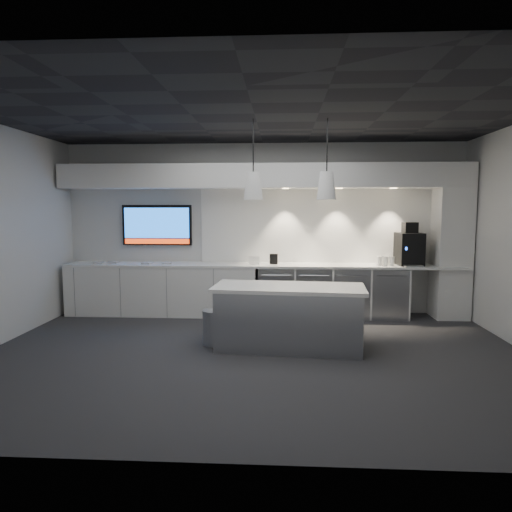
# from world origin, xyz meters

# --- Properties ---
(floor) EXTENTS (7.00, 7.00, 0.00)m
(floor) POSITION_xyz_m (0.00, 0.00, 0.00)
(floor) COLOR #2C2C2E
(floor) RESTS_ON ground
(ceiling) EXTENTS (7.00, 7.00, 0.00)m
(ceiling) POSITION_xyz_m (0.00, 0.00, 3.00)
(ceiling) COLOR black
(ceiling) RESTS_ON wall_back
(wall_back) EXTENTS (7.00, 0.00, 7.00)m
(wall_back) POSITION_xyz_m (0.00, 2.50, 1.50)
(wall_back) COLOR silver
(wall_back) RESTS_ON floor
(wall_front) EXTENTS (7.00, 0.00, 7.00)m
(wall_front) POSITION_xyz_m (0.00, -2.50, 1.50)
(wall_front) COLOR silver
(wall_front) RESTS_ON floor
(back_counter) EXTENTS (6.80, 0.65, 0.04)m
(back_counter) POSITION_xyz_m (0.00, 2.17, 0.88)
(back_counter) COLOR white
(back_counter) RESTS_ON left_base_cabinets
(left_base_cabinets) EXTENTS (3.30, 0.63, 0.86)m
(left_base_cabinets) POSITION_xyz_m (-1.75, 2.17, 0.43)
(left_base_cabinets) COLOR white
(left_base_cabinets) RESTS_ON floor
(fridge_unit_a) EXTENTS (0.60, 0.61, 0.85)m
(fridge_unit_a) POSITION_xyz_m (0.25, 2.17, 0.42)
(fridge_unit_a) COLOR #979AA0
(fridge_unit_a) RESTS_ON floor
(fridge_unit_b) EXTENTS (0.60, 0.61, 0.85)m
(fridge_unit_b) POSITION_xyz_m (0.88, 2.17, 0.42)
(fridge_unit_b) COLOR #979AA0
(fridge_unit_b) RESTS_ON floor
(fridge_unit_c) EXTENTS (0.60, 0.61, 0.85)m
(fridge_unit_c) POSITION_xyz_m (1.51, 2.17, 0.42)
(fridge_unit_c) COLOR #979AA0
(fridge_unit_c) RESTS_ON floor
(fridge_unit_d) EXTENTS (0.60, 0.61, 0.85)m
(fridge_unit_d) POSITION_xyz_m (2.14, 2.17, 0.42)
(fridge_unit_d) COLOR #979AA0
(fridge_unit_d) RESTS_ON floor
(backsplash) EXTENTS (4.60, 0.03, 1.30)m
(backsplash) POSITION_xyz_m (1.20, 2.48, 1.55)
(backsplash) COLOR white
(backsplash) RESTS_ON wall_back
(soffit) EXTENTS (6.90, 0.60, 0.40)m
(soffit) POSITION_xyz_m (0.00, 2.20, 2.40)
(soffit) COLOR white
(soffit) RESTS_ON wall_back
(column) EXTENTS (0.55, 0.55, 2.60)m
(column) POSITION_xyz_m (3.20, 2.20, 1.30)
(column) COLOR white
(column) RESTS_ON floor
(wall_tv) EXTENTS (1.25, 0.07, 0.72)m
(wall_tv) POSITION_xyz_m (-1.90, 2.45, 1.56)
(wall_tv) COLOR black
(wall_tv) RESTS_ON wall_back
(island) EXTENTS (2.05, 1.02, 0.84)m
(island) POSITION_xyz_m (0.44, 0.32, 0.42)
(island) COLOR #979AA0
(island) RESTS_ON floor
(bin) EXTENTS (0.36, 0.36, 0.48)m
(bin) POSITION_xyz_m (-0.57, 0.43, 0.24)
(bin) COLOR #979AA0
(bin) RESTS_ON floor
(coffee_machine) EXTENTS (0.43, 0.59, 0.73)m
(coffee_machine) POSITION_xyz_m (2.50, 2.20, 1.20)
(coffee_machine) COLOR black
(coffee_machine) RESTS_ON back_counter
(sign_black) EXTENTS (0.14, 0.02, 0.18)m
(sign_black) POSITION_xyz_m (0.20, 2.16, 0.99)
(sign_black) COLOR black
(sign_black) RESTS_ON back_counter
(sign_white) EXTENTS (0.18, 0.03, 0.14)m
(sign_white) POSITION_xyz_m (-0.13, 2.11, 0.97)
(sign_white) COLOR white
(sign_white) RESTS_ON back_counter
(cup_cluster) EXTENTS (0.28, 0.18, 0.15)m
(cup_cluster) POSITION_xyz_m (2.08, 2.10, 0.98)
(cup_cluster) COLOR white
(cup_cluster) RESTS_ON back_counter
(tray_a) EXTENTS (0.19, 0.19, 0.02)m
(tray_a) POSITION_xyz_m (-2.86, 2.09, 0.91)
(tray_a) COLOR #ACACAC
(tray_a) RESTS_ON back_counter
(tray_b) EXTENTS (0.17, 0.17, 0.02)m
(tray_b) POSITION_xyz_m (-2.61, 2.13, 0.91)
(tray_b) COLOR #ACACAC
(tray_b) RESTS_ON back_counter
(tray_c) EXTENTS (0.19, 0.19, 0.02)m
(tray_c) POSITION_xyz_m (-1.99, 2.09, 0.91)
(tray_c) COLOR #ACACAC
(tray_c) RESTS_ON back_counter
(tray_d) EXTENTS (0.20, 0.20, 0.02)m
(tray_d) POSITION_xyz_m (-1.66, 2.12, 0.91)
(tray_d) COLOR #ACACAC
(tray_d) RESTS_ON back_counter
(pendant_left) EXTENTS (0.25, 0.25, 1.06)m
(pendant_left) POSITION_xyz_m (-0.03, 0.32, 2.15)
(pendant_left) COLOR white
(pendant_left) RESTS_ON ceiling
(pendant_right) EXTENTS (0.25, 0.25, 1.06)m
(pendant_right) POSITION_xyz_m (0.91, 0.32, 2.15)
(pendant_right) COLOR white
(pendant_right) RESTS_ON ceiling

